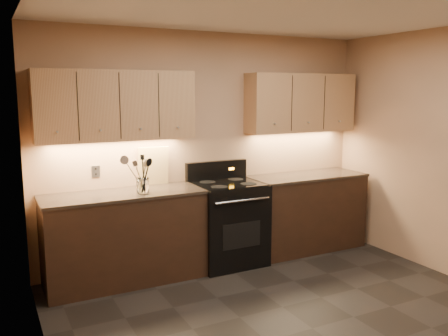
# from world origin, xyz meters

# --- Properties ---
(floor) EXTENTS (4.00, 4.00, 0.00)m
(floor) POSITION_xyz_m (0.00, 0.00, 0.00)
(floor) COLOR black
(floor) RESTS_ON ground
(ceiling) EXTENTS (4.00, 4.00, 0.00)m
(ceiling) POSITION_xyz_m (0.00, 0.00, 2.60)
(ceiling) COLOR silver
(ceiling) RESTS_ON wall_back
(wall_back) EXTENTS (4.00, 0.04, 2.60)m
(wall_back) POSITION_xyz_m (0.00, 2.00, 1.30)
(wall_back) COLOR tan
(wall_back) RESTS_ON ground
(wall_left) EXTENTS (0.04, 4.00, 2.60)m
(wall_left) POSITION_xyz_m (-2.00, 0.00, 1.30)
(wall_left) COLOR tan
(wall_left) RESTS_ON ground
(counter_left) EXTENTS (1.62, 0.62, 0.93)m
(counter_left) POSITION_xyz_m (-1.10, 1.70, 0.47)
(counter_left) COLOR black
(counter_left) RESTS_ON ground
(counter_right) EXTENTS (1.46, 0.62, 0.93)m
(counter_right) POSITION_xyz_m (1.18, 1.70, 0.47)
(counter_right) COLOR black
(counter_right) RESTS_ON ground
(stove) EXTENTS (0.76, 0.68, 1.14)m
(stove) POSITION_xyz_m (0.08, 1.68, 0.48)
(stove) COLOR black
(stove) RESTS_ON ground
(upper_cab_left) EXTENTS (1.60, 0.30, 0.70)m
(upper_cab_left) POSITION_xyz_m (-1.10, 1.85, 1.80)
(upper_cab_left) COLOR tan
(upper_cab_left) RESTS_ON wall_back
(upper_cab_right) EXTENTS (1.44, 0.30, 0.70)m
(upper_cab_right) POSITION_xyz_m (1.18, 1.85, 1.80)
(upper_cab_right) COLOR tan
(upper_cab_right) RESTS_ON wall_back
(outlet_plate) EXTENTS (0.08, 0.01, 0.12)m
(outlet_plate) POSITION_xyz_m (-1.30, 1.99, 1.12)
(outlet_plate) COLOR #B2B5BA
(outlet_plate) RESTS_ON wall_back
(utensil_crock) EXTENTS (0.14, 0.14, 0.16)m
(utensil_crock) POSITION_xyz_m (-0.92, 1.61, 1.00)
(utensil_crock) COLOR white
(utensil_crock) RESTS_ON counter_left
(cutting_board) EXTENTS (0.34, 0.11, 0.42)m
(cutting_board) POSITION_xyz_m (-0.69, 1.96, 1.14)
(cutting_board) COLOR #D9B275
(cutting_board) RESTS_ON counter_left
(wooden_spoon) EXTENTS (0.15, 0.09, 0.33)m
(wooden_spoon) POSITION_xyz_m (-0.95, 1.60, 1.11)
(wooden_spoon) COLOR #D9B275
(wooden_spoon) RESTS_ON utensil_crock
(black_spoon) EXTENTS (0.12, 0.16, 0.36)m
(black_spoon) POSITION_xyz_m (-0.93, 1.62, 1.12)
(black_spoon) COLOR black
(black_spoon) RESTS_ON utensil_crock
(black_turner) EXTENTS (0.10, 0.15, 0.39)m
(black_turner) POSITION_xyz_m (-0.91, 1.59, 1.14)
(black_turner) COLOR black
(black_turner) RESTS_ON utensil_crock
(steel_spatula) EXTENTS (0.19, 0.10, 0.36)m
(steel_spatula) POSITION_xyz_m (-0.91, 1.61, 1.12)
(steel_spatula) COLOR silver
(steel_spatula) RESTS_ON utensil_crock
(steel_skimmer) EXTENTS (0.28, 0.15, 0.40)m
(steel_skimmer) POSITION_xyz_m (-0.90, 1.60, 1.15)
(steel_skimmer) COLOR silver
(steel_skimmer) RESTS_ON utensil_crock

